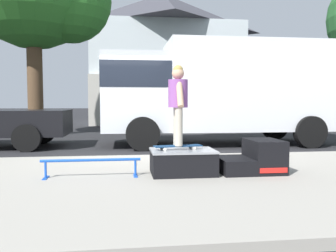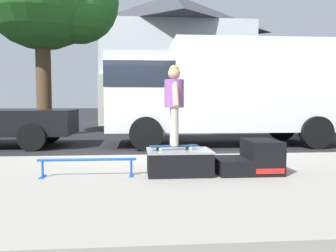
# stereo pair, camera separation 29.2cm
# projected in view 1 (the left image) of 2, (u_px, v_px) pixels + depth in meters

# --- Properties ---
(ground_plane) EXTENTS (140.00, 140.00, 0.00)m
(ground_plane) POSITION_uv_depth(u_px,v_px,m) (122.00, 157.00, 8.25)
(ground_plane) COLOR black
(sidewalk_slab) EXTENTS (50.00, 5.00, 0.12)m
(sidewalk_slab) POSITION_uv_depth(u_px,v_px,m) (121.00, 184.00, 5.28)
(sidewalk_slab) COLOR gray
(sidewalk_slab) RESTS_ON ground
(skate_box) EXTENTS (1.03, 0.76, 0.40)m
(skate_box) POSITION_uv_depth(u_px,v_px,m) (183.00, 161.00, 5.72)
(skate_box) COLOR black
(skate_box) RESTS_ON sidewalk_slab
(kicker_ramp) EXTENTS (1.02, 0.78, 0.54)m
(kicker_ramp) POSITION_uv_depth(u_px,v_px,m) (255.00, 159.00, 5.87)
(kicker_ramp) COLOR black
(kicker_ramp) RESTS_ON sidewalk_slab
(grind_rail) EXTENTS (1.53, 0.28, 0.29)m
(grind_rail) POSITION_uv_depth(u_px,v_px,m) (91.00, 163.00, 5.47)
(grind_rail) COLOR blue
(grind_rail) RESTS_ON sidewalk_slab
(skateboard) EXTENTS (0.80, 0.33, 0.07)m
(skateboard) POSITION_uv_depth(u_px,v_px,m) (178.00, 146.00, 5.71)
(skateboard) COLOR navy
(skateboard) RESTS_ON skate_box
(skater_kid) EXTENTS (0.31, 0.66, 1.29)m
(skater_kid) POSITION_uv_depth(u_px,v_px,m) (178.00, 98.00, 5.66)
(skater_kid) COLOR #B7AD99
(skater_kid) RESTS_ON skateboard
(box_truck) EXTENTS (6.91, 2.63, 3.05)m
(box_truck) POSITION_uv_depth(u_px,v_px,m) (217.00, 88.00, 10.68)
(box_truck) COLOR silver
(box_truck) RESTS_ON ground
(house_behind) EXTENTS (9.54, 8.22, 8.40)m
(house_behind) POSITION_uv_depth(u_px,v_px,m) (163.00, 57.00, 23.37)
(house_behind) COLOR silver
(house_behind) RESTS_ON ground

